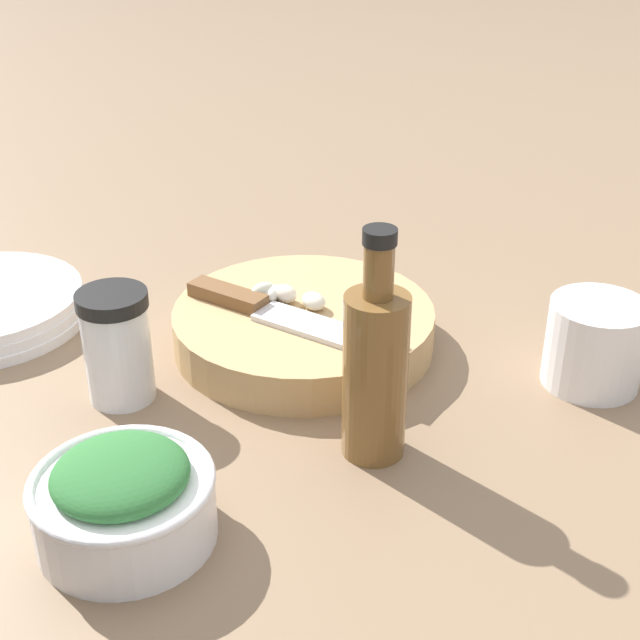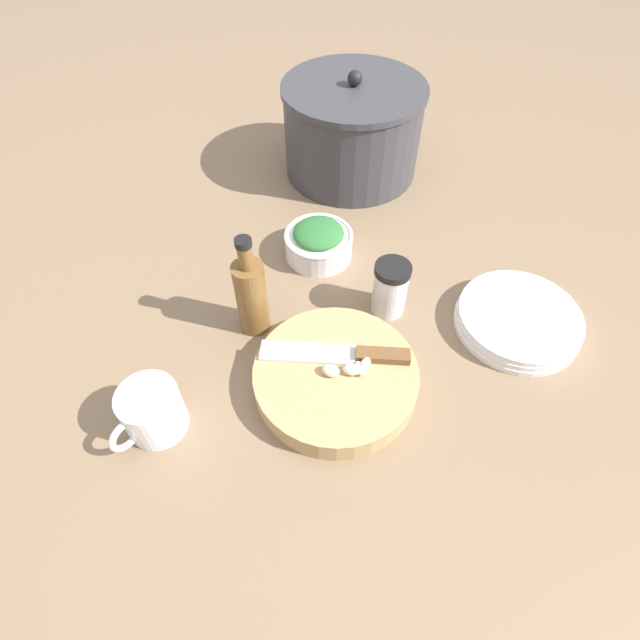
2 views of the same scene
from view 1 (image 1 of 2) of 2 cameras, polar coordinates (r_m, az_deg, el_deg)
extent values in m
plane|color=#7F664C|center=(0.73, -0.62, -5.48)|extent=(5.00, 5.00, 0.00)
cylinder|color=tan|center=(0.80, -1.39, -0.46)|extent=(0.23, 0.23, 0.04)
cube|color=brown|center=(0.81, -5.93, 1.58)|extent=(0.07, 0.06, 0.01)
cube|color=silver|center=(0.76, 0.45, -0.70)|extent=(0.13, 0.11, 0.01)
ellipsoid|color=silver|center=(0.81, -3.07, 1.73)|extent=(0.02, 0.03, 0.01)
ellipsoid|color=#F1DFC3|center=(0.80, -2.25, 1.70)|extent=(0.03, 0.03, 0.02)
ellipsoid|color=silver|center=(0.79, -0.41, 1.23)|extent=(0.03, 0.03, 0.02)
ellipsoid|color=silver|center=(0.81, -3.66, 1.82)|extent=(0.03, 0.02, 0.02)
cylinder|color=white|center=(0.61, -12.37, -11.73)|extent=(0.12, 0.12, 0.05)
torus|color=white|center=(0.59, -12.60, -10.06)|extent=(0.12, 0.12, 0.01)
ellipsoid|color=#2D6B33|center=(0.59, -12.66, -9.61)|extent=(0.09, 0.09, 0.03)
cylinder|color=silver|center=(0.74, -12.80, -2.05)|extent=(0.05, 0.05, 0.08)
cylinder|color=black|center=(0.71, -13.20, 1.26)|extent=(0.06, 0.06, 0.01)
cylinder|color=white|center=(0.78, 17.18, -1.48)|extent=(0.08, 0.08, 0.07)
torus|color=white|center=(0.80, 19.58, -0.71)|extent=(0.05, 0.03, 0.05)
cylinder|color=brown|center=(0.65, 3.54, -3.65)|extent=(0.05, 0.05, 0.13)
cylinder|color=brown|center=(0.60, 3.78, 3.16)|extent=(0.02, 0.02, 0.04)
cylinder|color=black|center=(0.59, 3.85, 5.36)|extent=(0.02, 0.02, 0.01)
camera|label=2|loc=(1.07, 13.55, 39.42)|focal=28.00mm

